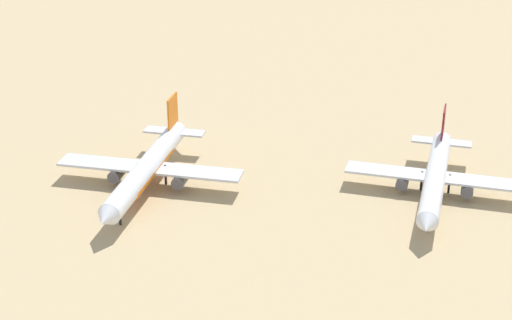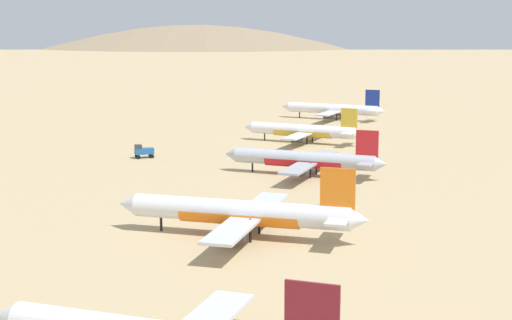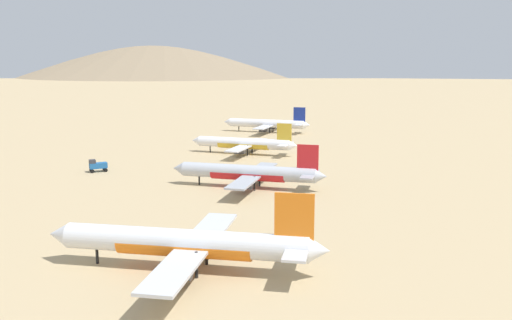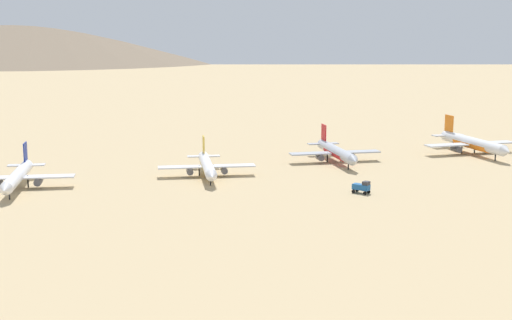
# 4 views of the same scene
# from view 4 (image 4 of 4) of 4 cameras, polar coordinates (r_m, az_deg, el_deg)

# --- Properties ---
(ground_plane) EXTENTS (1800.00, 1800.00, 0.00)m
(ground_plane) POSITION_cam_4_polar(r_m,az_deg,el_deg) (270.38, 6.92, -0.28)
(ground_plane) COLOR tan
(parked_jet_0) EXTENTS (42.56, 34.67, 12.27)m
(parked_jet_0) POSITION_cam_4_polar(r_m,az_deg,el_deg) (237.05, -18.24, -1.22)
(parked_jet_0) COLOR white
(parked_jet_0) RESTS_ON ground
(parked_jet_1) EXTENTS (40.73, 33.17, 11.74)m
(parked_jet_1) POSITION_cam_4_polar(r_m,az_deg,el_deg) (244.28, -3.88, -0.44)
(parked_jet_1) COLOR white
(parked_jet_1) RESTS_ON ground
(parked_jet_2) EXTENTS (42.78, 34.71, 12.35)m
(parked_jet_2) POSITION_cam_4_polar(r_m,az_deg,el_deg) (271.31, 6.31, 0.65)
(parked_jet_2) COLOR #B2B7C1
(parked_jet_2) RESTS_ON ground
(parked_jet_3) EXTENTS (47.42, 38.50, 13.68)m
(parked_jet_3) POSITION_cam_4_polar(r_m,az_deg,el_deg) (300.09, 16.64, 1.29)
(parked_jet_3) COLOR silver
(parked_jet_3) RESTS_ON ground
(service_truck) EXTENTS (5.59, 5.25, 3.90)m
(service_truck) POSITION_cam_4_polar(r_m,az_deg,el_deg) (222.17, 8.33, -2.09)
(service_truck) COLOR #1E5999
(service_truck) RESTS_ON ground
(desert_hill_2) EXTENTS (639.58, 639.58, 95.15)m
(desert_hill_2) POSITION_cam_4_polar(r_m,az_deg,el_deg) (1206.62, -16.78, 9.82)
(desert_hill_2) COLOR #7A6854
(desert_hill_2) RESTS_ON ground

